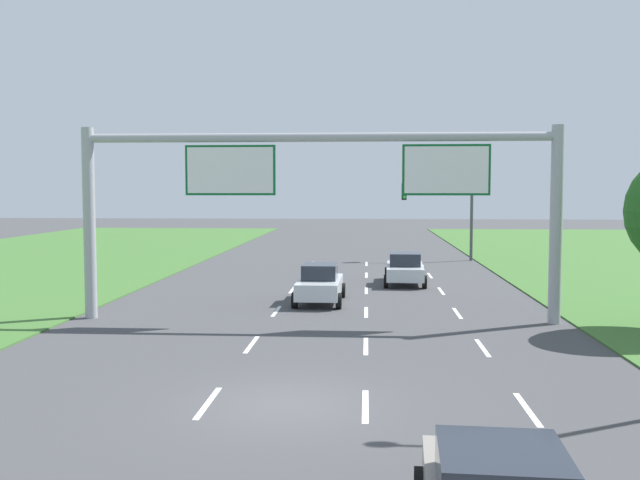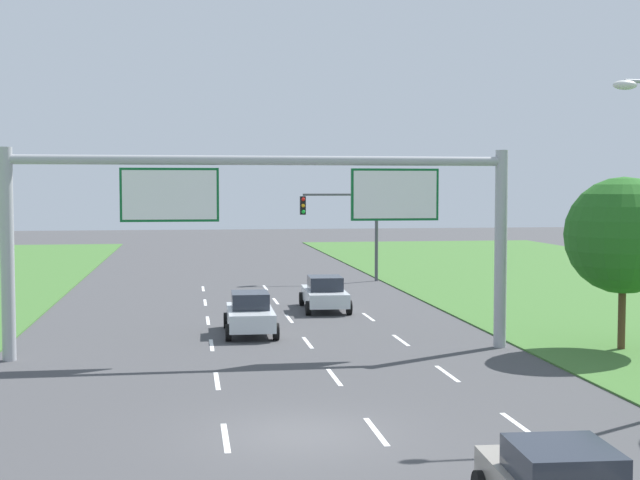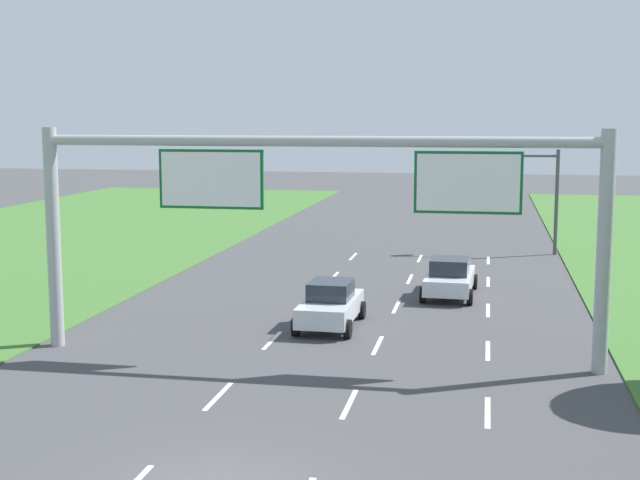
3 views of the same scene
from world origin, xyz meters
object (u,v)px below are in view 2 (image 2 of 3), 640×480
car_lead_silver (250,314)px  traffic_light_mast (345,218)px  roadside_tree_mid (623,236)px  sign_gantry (268,211)px  car_near_red (325,293)px

car_lead_silver → traffic_light_mast: size_ratio=0.74×
roadside_tree_mid → traffic_light_mast: bearing=103.2°
sign_gantry → traffic_light_mast: (6.66, 22.58, -1.02)m
traffic_light_mast → roadside_tree_mid: size_ratio=0.92×
sign_gantry → roadside_tree_mid: 12.33m
roadside_tree_mid → sign_gantry: bearing=174.2°
sign_gantry → roadside_tree_mid: bearing=-5.8°
car_near_red → car_lead_silver: bearing=-119.7°
car_near_red → traffic_light_mast: traffic_light_mast is taller
car_near_red → sign_gantry: (-3.54, -10.40, 4.11)m
car_near_red → roadside_tree_mid: (8.69, -11.64, 3.25)m
car_near_red → car_lead_silver: 7.34m
sign_gantry → car_lead_silver: bearing=94.7°
car_lead_silver → roadside_tree_mid: bearing=-22.2°
sign_gantry → traffic_light_mast: 23.56m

